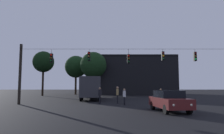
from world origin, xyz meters
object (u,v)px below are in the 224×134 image
at_px(pedestrian_near_bus, 118,94).
at_px(tree_behind_building, 77,67).
at_px(pedestrian_crossing_right, 101,94).
at_px(tree_right_far, 94,65).
at_px(car_near_right, 170,100).
at_px(pedestrian_crossing_left, 162,94).
at_px(tree_left_silhouette, 45,62).
at_px(pedestrian_crossing_center, 125,96).
at_px(city_bus, 92,86).

height_order(pedestrian_near_bus, tree_behind_building, tree_behind_building).
bearing_deg(pedestrian_crossing_right, tree_right_far, 97.26).
height_order(pedestrian_crossing_right, tree_behind_building, tree_behind_building).
bearing_deg(tree_right_far, pedestrian_near_bus, -77.09).
relative_size(pedestrian_crossing_right, tree_behind_building, 0.20).
distance_m(car_near_right, pedestrian_crossing_left, 9.51).
relative_size(pedestrian_crossing_left, pedestrian_crossing_right, 0.91).
height_order(pedestrian_crossing_right, tree_left_silhouette, tree_left_silhouette).
bearing_deg(pedestrian_crossing_center, pedestrian_near_bus, 108.59).
bearing_deg(tree_left_silhouette, tree_right_far, 7.19).
bearing_deg(city_bus, tree_right_far, 93.78).
bearing_deg(tree_behind_building, pedestrian_crossing_left, -56.70).
relative_size(tree_left_silhouette, tree_behind_building, 1.00).
distance_m(car_near_right, pedestrian_near_bus, 7.82).
height_order(city_bus, pedestrian_crossing_right, city_bus).
distance_m(pedestrian_crossing_left, tree_left_silhouette, 24.98).
height_order(pedestrian_crossing_center, tree_behind_building, tree_behind_building).
relative_size(pedestrian_crossing_left, tree_left_silhouette, 0.18).
bearing_deg(pedestrian_crossing_center, city_bus, 114.34).
bearing_deg(city_bus, tree_behind_building, 107.46).
relative_size(pedestrian_crossing_right, pedestrian_near_bus, 0.95).
xyz_separation_m(car_near_right, pedestrian_crossing_right, (-5.43, 6.59, 0.17)).
xyz_separation_m(tree_left_silhouette, tree_right_far, (9.60, 1.21, -0.50)).
relative_size(pedestrian_crossing_center, tree_right_far, 0.18).
xyz_separation_m(car_near_right, pedestrian_near_bus, (-3.57, 6.95, 0.23)).
relative_size(car_near_right, pedestrian_near_bus, 2.49).
distance_m(pedestrian_crossing_left, tree_behind_building, 25.69).
bearing_deg(pedestrian_crossing_left, pedestrian_crossing_center, -137.10).
height_order(car_near_right, tree_behind_building, tree_behind_building).
distance_m(car_near_right, pedestrian_crossing_right, 8.54).
bearing_deg(tree_left_silhouette, pedestrian_crossing_center, -53.15).
bearing_deg(tree_behind_building, pedestrian_crossing_center, -69.96).
height_order(car_near_right, tree_left_silhouette, tree_left_silhouette).
bearing_deg(city_bus, pedestrian_near_bus, -64.29).
relative_size(pedestrian_crossing_left, tree_behind_building, 0.18).
relative_size(car_near_right, pedestrian_crossing_right, 2.62).
xyz_separation_m(city_bus, tree_behind_building, (-5.06, 16.08, 4.25)).
xyz_separation_m(pedestrian_crossing_right, tree_left_silhouette, (-12.03, 17.87, 5.54)).
relative_size(pedestrian_crossing_center, pedestrian_near_bus, 0.89).
height_order(city_bus, pedestrian_crossing_center, city_bus).
bearing_deg(tree_right_far, tree_left_silhouette, -172.81).
distance_m(city_bus, tree_right_far, 12.12).
bearing_deg(car_near_right, tree_right_far, 107.02).
bearing_deg(pedestrian_near_bus, pedestrian_crossing_left, 24.94).
bearing_deg(car_near_right, city_bus, 116.43).
bearing_deg(tree_right_far, pedestrian_crossing_center, -76.57).
distance_m(pedestrian_crossing_center, pedestrian_crossing_right, 2.89).
distance_m(pedestrian_crossing_center, tree_right_far, 21.75).
bearing_deg(tree_left_silhouette, car_near_right, -54.49).
xyz_separation_m(city_bus, tree_right_far, (-0.75, 11.37, 4.14)).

